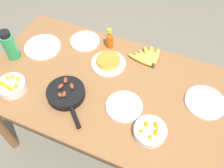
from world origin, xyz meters
The scene contains 13 objects.
ground_plane centered at (0.00, 0.00, 0.00)m, with size 14.00×14.00×0.00m, color #666051.
dining_table centered at (0.00, 0.00, 0.67)m, with size 1.64×0.87×0.78m.
banana_bunch centered at (0.13, 0.31, 0.80)m, with size 0.21×0.19×0.04m.
skillet centered at (-0.22, -0.17, 0.81)m, with size 0.31×0.30×0.08m.
frittata_plate_center centered at (-0.10, 0.16, 0.80)m, with size 0.23×0.23×0.06m.
empty_plate_near_front centered at (-0.59, 0.12, 0.79)m, with size 0.25×0.25×0.02m.
empty_plate_far_left centered at (-0.34, 0.30, 0.79)m, with size 0.21×0.21×0.02m.
empty_plate_far_right centered at (0.12, -0.11, 0.79)m, with size 0.21×0.21×0.02m.
empty_plate_mid_edge centered at (0.55, 0.11, 0.79)m, with size 0.24×0.24×0.02m.
fruit_bowl_mango centered at (0.31, -0.21, 0.81)m, with size 0.18×0.18×0.11m.
fruit_bowl_citrus centered at (-0.55, -0.25, 0.81)m, with size 0.17×0.17×0.10m.
water_bottle centered at (-0.72, -0.02, 0.88)m, with size 0.09×0.09×0.21m.
hot_sauce_bottle centered at (-0.16, 0.32, 0.85)m, with size 0.05×0.05×0.16m.
Camera 1 is at (0.34, -0.80, 1.97)m, focal length 38.00 mm.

